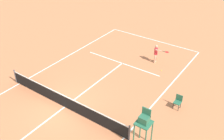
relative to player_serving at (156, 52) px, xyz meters
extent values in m
plane|color=#D37A4C|center=(2.20, 8.55, -0.95)|extent=(60.00, 60.00, 0.00)
cube|color=white|center=(2.20, -3.87, -0.95)|extent=(9.19, 0.10, 0.01)
cube|color=white|center=(-2.39, 8.55, -0.95)|extent=(0.10, 24.84, 0.01)
cube|color=white|center=(6.80, 8.55, -0.95)|extent=(0.10, 24.84, 0.01)
cube|color=white|center=(2.20, 1.72, -0.95)|extent=(6.89, 0.10, 0.01)
cube|color=white|center=(2.20, 8.55, -0.95)|extent=(0.10, 13.66, 0.01)
cylinder|color=#4C4C51|center=(-2.69, 8.55, -0.42)|extent=(0.10, 0.10, 1.07)
cylinder|color=#4C4C51|center=(7.10, 8.55, -0.42)|extent=(0.10, 0.10, 1.07)
cube|color=black|center=(2.20, 8.55, -0.50)|extent=(9.79, 0.03, 0.91)
cube|color=white|center=(2.20, 8.55, -0.02)|extent=(9.79, 0.04, 0.06)
cylinder|color=#D8A884|center=(0.07, -0.10, -0.58)|extent=(0.12, 0.12, 0.75)
cylinder|color=#D8A884|center=(0.04, 0.10, -0.58)|extent=(0.12, 0.12, 0.75)
cylinder|color=red|center=(0.05, 0.00, 0.09)|extent=(0.28, 0.28, 0.59)
sphere|color=#D8A884|center=(0.05, 0.00, 0.55)|extent=(0.21, 0.21, 0.21)
cylinder|color=#D8A884|center=(0.08, -0.18, 0.12)|extent=(0.09, 0.09, 0.52)
cylinder|color=#D8A884|center=(-0.23, 0.14, 0.32)|extent=(0.53, 0.17, 0.09)
cylinder|color=black|center=(-0.62, 0.08, 0.32)|extent=(0.26, 0.08, 0.04)
ellipsoid|color=red|center=(-0.91, 0.03, 0.32)|extent=(0.36, 0.33, 0.04)
sphere|color=#CCE033|center=(-0.99, 0.93, -0.92)|extent=(0.07, 0.07, 0.07)
cylinder|color=#2D6B4C|center=(-3.08, 8.75, -0.18)|extent=(0.07, 0.07, 1.55)
cylinder|color=#2D6B4C|center=(-3.78, 8.05, -0.18)|extent=(0.07, 0.07, 1.55)
cylinder|color=#2D6B4C|center=(-3.08, 8.05, -0.18)|extent=(0.07, 0.07, 1.55)
cube|color=#2D6B4C|center=(-3.43, 8.40, 0.63)|extent=(0.80, 0.80, 0.06)
cube|color=#2D6B4C|center=(-3.43, 8.40, 0.86)|extent=(0.50, 0.44, 0.40)
cube|color=#2D6B4C|center=(-3.43, 8.20, 1.21)|extent=(0.50, 0.06, 0.50)
cylinder|color=#262626|center=(-3.96, 4.69, -0.73)|extent=(0.04, 0.04, 0.45)
cylinder|color=#262626|center=(-3.61, 4.69, -0.73)|extent=(0.04, 0.04, 0.45)
cylinder|color=#262626|center=(-3.96, 4.34, -0.73)|extent=(0.04, 0.04, 0.45)
cylinder|color=#262626|center=(-3.61, 4.34, -0.73)|extent=(0.04, 0.04, 0.45)
cube|color=#2D6B4C|center=(-3.78, 4.52, -0.47)|extent=(0.44, 0.44, 0.06)
cube|color=#2D6B4C|center=(-3.78, 4.30, -0.22)|extent=(0.44, 0.04, 0.44)
camera|label=1|loc=(-7.62, 17.20, 9.80)|focal=40.80mm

